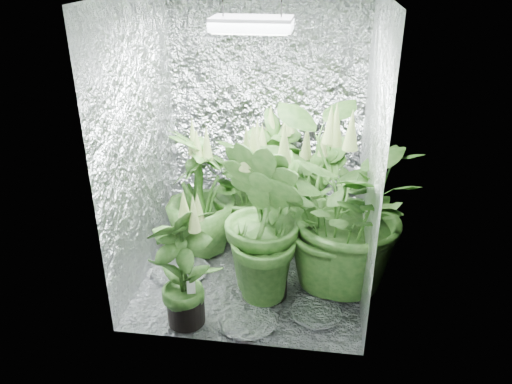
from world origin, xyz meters
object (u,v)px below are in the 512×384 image
at_px(plant_a, 250,186).
at_px(plant_c, 316,196).
at_px(plant_d, 200,194).
at_px(plant_e, 342,209).
at_px(plant_b, 276,176).
at_px(grow_lamp, 252,24).
at_px(plant_f, 183,266).
at_px(plant_g, 266,220).
at_px(circulation_fan, 331,224).

height_order(plant_a, plant_c, plant_a).
bearing_deg(plant_a, plant_c, -10.11).
bearing_deg(plant_d, plant_e, -19.22).
xyz_separation_m(plant_b, plant_e, (0.52, -0.77, 0.12)).
bearing_deg(plant_d, grow_lamp, -28.56).
xyz_separation_m(grow_lamp, plant_f, (-0.35, -0.64, -1.39)).
bearing_deg(plant_g, plant_c, 64.23).
height_order(grow_lamp, plant_g, grow_lamp).
relative_size(plant_d, plant_g, 0.84).
height_order(grow_lamp, plant_e, grow_lamp).
distance_m(plant_a, plant_d, 0.43).
relative_size(plant_g, circulation_fan, 3.43).
bearing_deg(circulation_fan, plant_b, -173.12).
bearing_deg(circulation_fan, plant_f, -109.58).
height_order(plant_d, plant_e, plant_e).
distance_m(plant_e, circulation_fan, 0.83).
height_order(plant_a, plant_e, plant_e).
xyz_separation_m(plant_c, plant_g, (-0.32, -0.66, 0.12)).
bearing_deg(grow_lamp, plant_a, 101.06).
height_order(plant_c, circulation_fan, plant_c).
relative_size(plant_a, plant_f, 1.18).
xyz_separation_m(plant_d, plant_f, (0.10, -0.89, -0.07)).
relative_size(grow_lamp, plant_e, 0.37).
height_order(plant_d, plant_g, plant_g).
distance_m(grow_lamp, plant_b, 1.45).
bearing_deg(plant_e, plant_d, 160.78).
height_order(plant_b, circulation_fan, plant_b).
xyz_separation_m(plant_e, plant_g, (-0.50, -0.15, -0.04)).
height_order(grow_lamp, plant_f, grow_lamp).
distance_m(plant_b, plant_c, 0.43).
xyz_separation_m(plant_f, plant_g, (0.49, 0.36, 0.17)).
bearing_deg(plant_g, plant_b, 91.48).
distance_m(plant_a, plant_g, 0.80).
distance_m(grow_lamp, plant_f, 1.57).
distance_m(plant_d, plant_g, 0.79).
distance_m(plant_e, plant_g, 0.52).
relative_size(grow_lamp, plant_c, 0.48).
distance_m(grow_lamp, plant_a, 1.42).
bearing_deg(plant_c, circulation_fan, 47.49).
height_order(grow_lamp, plant_d, grow_lamp).
relative_size(plant_f, plant_g, 0.74).
bearing_deg(plant_d, plant_b, 34.91).
bearing_deg(plant_b, circulation_fan, -12.36).
height_order(plant_e, plant_f, plant_e).
bearing_deg(plant_c, plant_a, 169.89).
bearing_deg(plant_g, plant_e, 16.41).
bearing_deg(grow_lamp, plant_f, -118.94).
xyz_separation_m(plant_b, circulation_fan, (0.48, -0.11, -0.37)).
bearing_deg(plant_f, plant_a, 76.95).
height_order(plant_f, circulation_fan, plant_f).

